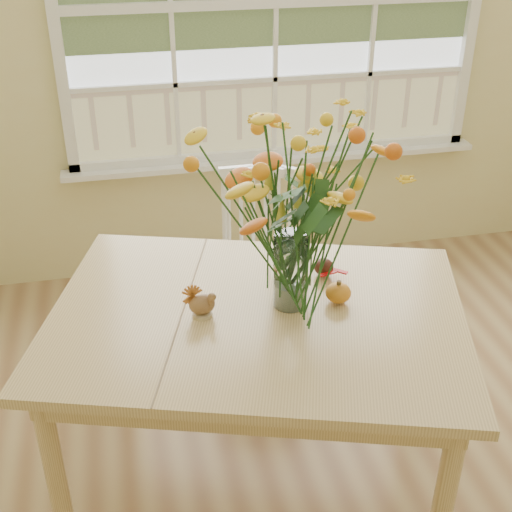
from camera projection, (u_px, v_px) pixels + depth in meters
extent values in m
cube|color=beige|center=(274.00, 40.00, 3.69)|extent=(4.00, 0.02, 2.70)
cube|color=silver|center=(275.00, 2.00, 3.58)|extent=(2.20, 0.00, 1.60)
cube|color=white|center=(275.00, 159.00, 3.96)|extent=(2.42, 0.12, 0.03)
cube|color=tan|center=(257.00, 317.00, 2.45)|extent=(1.72, 1.44, 0.04)
cube|color=tan|center=(257.00, 333.00, 2.48)|extent=(1.57, 1.29, 0.10)
cylinder|color=tan|center=(56.00, 476.00, 2.32)|extent=(0.07, 0.07, 0.75)
cylinder|color=tan|center=(123.00, 326.00, 3.07)|extent=(0.07, 0.07, 0.75)
cylinder|color=tan|center=(443.00, 504.00, 2.22)|extent=(0.07, 0.07, 0.75)
cylinder|color=tan|center=(414.00, 342.00, 2.97)|extent=(0.07, 0.07, 0.75)
cube|color=white|center=(263.00, 282.00, 3.26)|extent=(0.54, 0.52, 0.05)
cube|color=white|center=(266.00, 220.00, 3.29)|extent=(0.43, 0.17, 0.49)
cylinder|color=white|center=(225.00, 339.00, 3.26)|extent=(0.04, 0.04, 0.43)
cylinder|color=white|center=(232.00, 302.00, 3.53)|extent=(0.04, 0.04, 0.43)
cylinder|color=white|center=(295.00, 343.00, 3.23)|extent=(0.04, 0.04, 0.43)
cylinder|color=white|center=(298.00, 305.00, 3.50)|extent=(0.04, 0.04, 0.43)
cylinder|color=white|center=(291.00, 271.00, 2.42)|extent=(0.12, 0.12, 0.28)
ellipsoid|color=#C26C16|center=(338.00, 294.00, 2.48)|extent=(0.09, 0.09, 0.07)
cylinder|color=#CCB78C|center=(202.00, 314.00, 2.42)|extent=(0.07, 0.07, 0.01)
ellipsoid|color=brown|center=(202.00, 304.00, 2.40)|extent=(0.10, 0.07, 0.08)
ellipsoid|color=#38160F|center=(324.00, 268.00, 2.64)|extent=(0.08, 0.08, 0.07)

